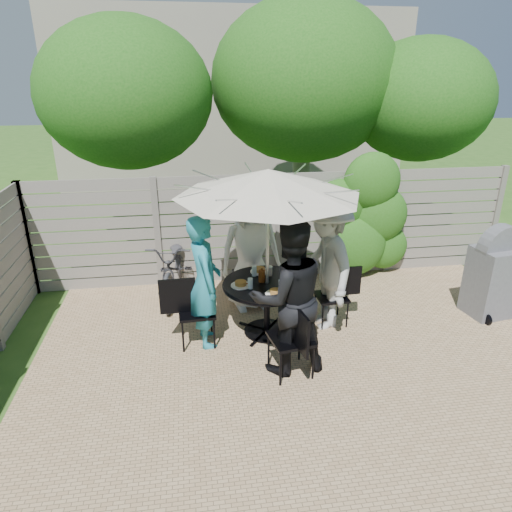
{
  "coord_description": "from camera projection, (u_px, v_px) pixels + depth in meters",
  "views": [
    {
      "loc": [
        -1.47,
        -4.16,
        3.35
      ],
      "look_at": [
        -0.62,
        1.41,
        1.07
      ],
      "focal_mm": 32.0,
      "sensor_mm": 36.0,
      "label": 1
    }
  ],
  "objects": [
    {
      "name": "glass_right",
      "position": [
        283.0,
        272.0,
        6.16
      ],
      "size": [
        0.07,
        0.07,
        0.14
      ],
      "primitive_type": "cylinder",
      "color": "silver",
      "rests_on": "patio_table"
    },
    {
      "name": "umbrella",
      "position": [
        268.0,
        183.0,
        5.52
      ],
      "size": [
        2.61,
        2.61,
        2.27
      ],
      "rotation": [
        0.0,
        0.0,
        0.12
      ],
      "color": "silver",
      "rests_on": "ground"
    },
    {
      "name": "chair_right",
      "position": [
        332.0,
        307.0,
        6.46
      ],
      "size": [
        0.63,
        0.43,
        0.86
      ],
      "rotation": [
        0.0,
        0.0,
        3.17
      ],
      "color": "black",
      "rests_on": "ground"
    },
    {
      "name": "coffee_cup",
      "position": [
        269.0,
        271.0,
        6.22
      ],
      "size": [
        0.08,
        0.08,
        0.12
      ],
      "primitive_type": "cylinder",
      "color": "#C6B293",
      "rests_on": "patio_table"
    },
    {
      "name": "person_left",
      "position": [
        205.0,
        282.0,
        5.77
      ],
      "size": [
        0.5,
        0.69,
        1.76
      ],
      "primitive_type": "imported",
      "rotation": [
        0.0,
        0.0,
        7.98
      ],
      "color": "teal",
      "rests_on": "ground"
    },
    {
      "name": "patio_table",
      "position": [
        267.0,
        298.0,
        6.11
      ],
      "size": [
        1.3,
        1.3,
        0.77
      ],
      "rotation": [
        0.0,
        0.0,
        0.12
      ],
      "color": "black",
      "rests_on": "ground"
    },
    {
      "name": "plate_right",
      "position": [
        293.0,
        278.0,
        6.11
      ],
      "size": [
        0.26,
        0.26,
        0.06
      ],
      "color": "white",
      "rests_on": "patio_table"
    },
    {
      "name": "chair_front",
      "position": [
        291.0,
        353.0,
        5.34
      ],
      "size": [
        0.54,
        0.73,
        0.97
      ],
      "rotation": [
        0.0,
        0.0,
        1.73
      ],
      "color": "black",
      "rests_on": "ground"
    },
    {
      "name": "person_back",
      "position": [
        251.0,
        250.0,
        6.71
      ],
      "size": [
        0.97,
        0.7,
        1.85
      ],
      "primitive_type": "imported",
      "rotation": [
        0.0,
        0.0,
        6.41
      ],
      "color": "silver",
      "rests_on": "ground"
    },
    {
      "name": "syrup_jug",
      "position": [
        262.0,
        276.0,
        6.02
      ],
      "size": [
        0.09,
        0.09,
        0.16
      ],
      "primitive_type": "cylinder",
      "color": "#59280C",
      "rests_on": "patio_table"
    },
    {
      "name": "bicycle",
      "position": [
        176.0,
        266.0,
        7.23
      ],
      "size": [
        0.93,
        1.94,
        0.98
      ],
      "primitive_type": "imported",
      "rotation": [
        0.0,
        0.0,
        -0.15
      ],
      "color": "#333338",
      "rests_on": "ground"
    },
    {
      "name": "plate_left",
      "position": [
        241.0,
        284.0,
        5.92
      ],
      "size": [
        0.26,
        0.26,
        0.06
      ],
      "color": "white",
      "rests_on": "patio_table"
    },
    {
      "name": "chair_left",
      "position": [
        196.0,
        324.0,
        5.96
      ],
      "size": [
        0.7,
        0.48,
        0.96
      ],
      "rotation": [
        0.0,
        0.0,
        6.32
      ],
      "color": "black",
      "rests_on": "ground"
    },
    {
      "name": "bbq_grill",
      "position": [
        495.0,
        275.0,
        6.57
      ],
      "size": [
        0.75,
        0.61,
        1.39
      ],
      "rotation": [
        0.0,
        0.0,
        0.14
      ],
      "color": "slate",
      "rests_on": "ground"
    },
    {
      "name": "glass_back",
      "position": [
        254.0,
        271.0,
        6.2
      ],
      "size": [
        0.07,
        0.07,
        0.14
      ],
      "primitive_type": "cylinder",
      "color": "silver",
      "rests_on": "patio_table"
    },
    {
      "name": "plate_front",
      "position": [
        276.0,
        293.0,
        5.69
      ],
      "size": [
        0.26,
        0.26,
        0.06
      ],
      "color": "white",
      "rests_on": "patio_table"
    },
    {
      "name": "person_right",
      "position": [
        326.0,
        264.0,
        6.17
      ],
      "size": [
        0.84,
        1.28,
        1.86
      ],
      "primitive_type": "imported",
      "rotation": [
        0.0,
        0.0,
        4.84
      ],
      "color": "#A5A6A1",
      "rests_on": "ground"
    },
    {
      "name": "person_front",
      "position": [
        289.0,
        298.0,
        5.21
      ],
      "size": [
        1.01,
        0.83,
        1.9
      ],
      "primitive_type": "imported",
      "rotation": [
        0.0,
        0.0,
        3.27
      ],
      "color": "black",
      "rests_on": "ground"
    },
    {
      "name": "plate_back",
      "position": [
        260.0,
        270.0,
        6.34
      ],
      "size": [
        0.26,
        0.26,
        0.06
      ],
      "color": "white",
      "rests_on": "patio_table"
    },
    {
      "name": "glass_front",
      "position": [
        281.0,
        285.0,
        5.79
      ],
      "size": [
        0.07,
        0.07,
        0.14
      ],
      "primitive_type": "cylinder",
      "color": "silver",
      "rests_on": "patio_table"
    },
    {
      "name": "glass_left",
      "position": [
        250.0,
        283.0,
        5.84
      ],
      "size": [
        0.07,
        0.07,
        0.14
      ],
      "primitive_type": "cylinder",
      "color": "silver",
      "rests_on": "patio_table"
    },
    {
      "name": "backyard_envelope",
      "position": [
        235.0,
        99.0,
        13.74
      ],
      "size": [
        60.0,
        60.0,
        5.0
      ],
      "color": "#2D541A",
      "rests_on": "ground"
    },
    {
      "name": "chair_back",
      "position": [
        249.0,
        285.0,
        7.07
      ],
      "size": [
        0.48,
        0.69,
        0.95
      ],
      "rotation": [
        0.0,
        0.0,
        4.76
      ],
      "color": "black",
      "rests_on": "ground"
    }
  ]
}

